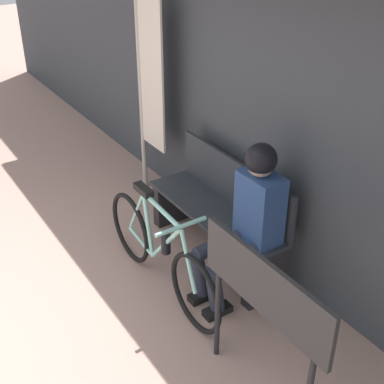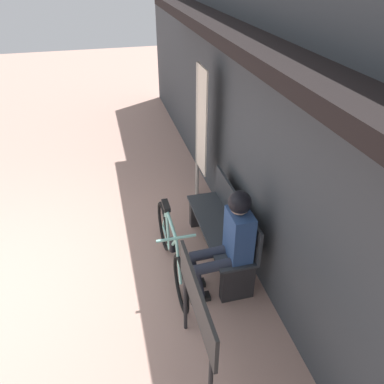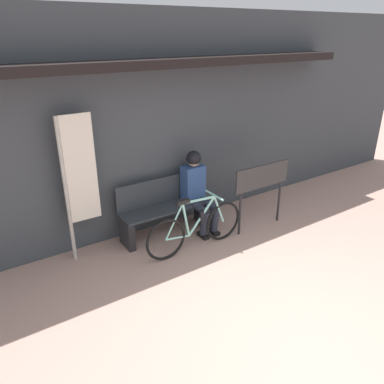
# 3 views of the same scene
# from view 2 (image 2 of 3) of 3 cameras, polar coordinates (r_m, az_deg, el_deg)

# --- Properties ---
(storefront_wall) EXTENTS (12.00, 0.56, 3.20)m
(storefront_wall) POSITION_cam_2_polar(r_m,az_deg,el_deg) (3.87, 10.40, 9.73)
(storefront_wall) COLOR #3D4247
(storefront_wall) RESTS_ON ground_plane
(park_bench_near) EXTENTS (1.43, 0.42, 0.86)m
(park_bench_near) POSITION_cam_2_polar(r_m,az_deg,el_deg) (4.42, 4.73, -5.79)
(park_bench_near) COLOR #2D3338
(park_bench_near) RESTS_ON ground_plane
(bicycle) EXTENTS (1.58, 0.40, 0.82)m
(bicycle) POSITION_cam_2_polar(r_m,az_deg,el_deg) (4.23, -3.19, -8.73)
(bicycle) COLOR black
(bicycle) RESTS_ON ground_plane
(person_seated) EXTENTS (0.34, 0.65, 1.25)m
(person_seated) POSITION_cam_2_polar(r_m,az_deg,el_deg) (3.82, 5.68, -6.92)
(person_seated) COLOR #2D3342
(person_seated) RESTS_ON ground_plane
(banner_pole) EXTENTS (0.45, 0.05, 1.97)m
(banner_pole) POSITION_cam_2_polar(r_m,az_deg,el_deg) (5.06, 1.33, 9.97)
(banner_pole) COLOR #B7B2A8
(banner_pole) RESTS_ON ground_plane
(signboard) EXTENTS (1.03, 0.04, 1.05)m
(signboard) POSITION_cam_2_polar(r_m,az_deg,el_deg) (3.08, 0.75, -16.98)
(signboard) COLOR #232326
(signboard) RESTS_ON ground_plane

